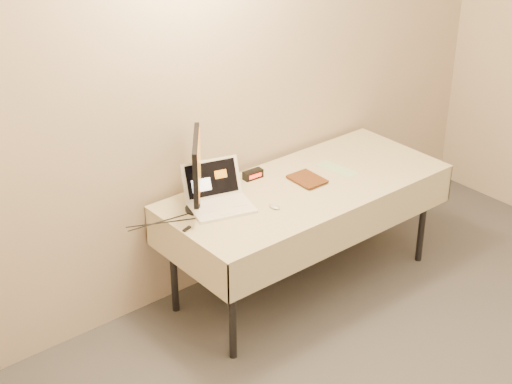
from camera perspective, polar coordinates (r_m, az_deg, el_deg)
back_wall at (r=4.96m, az=0.29°, el=8.68°), size 4.00×0.10×2.70m
table at (r=4.92m, az=3.66°, el=-0.13°), size 1.86×0.81×0.74m
laptop at (r=4.63m, az=-2.81°, el=-0.28°), size 0.44×0.43×0.24m
monitor at (r=4.48m, az=-4.33°, el=1.72°), size 0.29×0.37×0.46m
book at (r=4.84m, az=3.04°, el=1.71°), size 0.17×0.03×0.23m
alarm_clock at (r=4.95m, az=-0.23°, el=1.28°), size 0.13×0.06×0.05m
clicker at (r=4.61m, az=1.34°, el=-1.07°), size 0.05×0.09×0.02m
paper_form at (r=5.11m, az=5.93°, el=1.68°), size 0.14×0.29×0.00m
usb_dongle at (r=4.41m, az=-5.05°, el=-2.68°), size 0.06×0.04×0.01m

